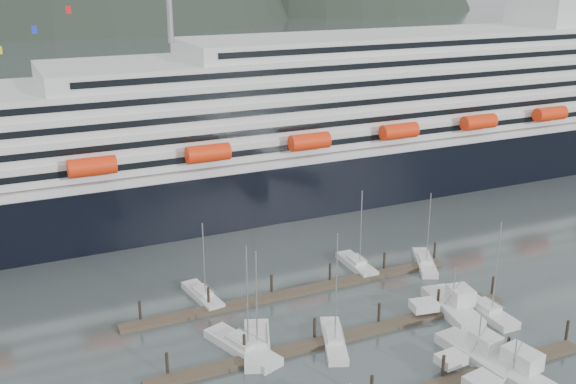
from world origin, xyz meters
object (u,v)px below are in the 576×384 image
object	(u,v)px
sailboat_d	(334,341)
trawler_d	(477,354)
sailboat_e	(203,296)
trawler_e	(451,306)
sailboat_g	(425,263)
sailboat_b	(242,348)
trawler_c	(512,373)
sailboat_a	(257,345)
sailboat_f	(357,265)
sailboat_h	(486,312)
cruise_ship	(370,126)

from	to	relation	value
sailboat_d	trawler_d	bearing A→B (deg)	-105.72
sailboat_e	trawler_e	world-z (taller)	sailboat_e
sailboat_d	trawler_d	world-z (taller)	sailboat_d
trawler_d	sailboat_g	bearing A→B (deg)	-28.27
trawler_d	sailboat_b	bearing A→B (deg)	55.49
sailboat_b	sailboat_g	xyz separation A→B (m)	(33.43, 10.75, -0.04)
sailboat_d	sailboat_e	bearing A→B (deg)	52.91
sailboat_g	trawler_c	world-z (taller)	sailboat_g
sailboat_a	trawler_c	size ratio (longest dim) A/B	0.99
sailboat_e	sailboat_g	size ratio (longest dim) A/B	0.95
sailboat_d	sailboat_e	xyz separation A→B (m)	(-10.66, 17.51, -0.02)
sailboat_d	sailboat_f	bearing A→B (deg)	-15.70
sailboat_d	sailboat_g	bearing A→B (deg)	-37.44
sailboat_b	sailboat_d	xyz separation A→B (m)	(10.49, -3.03, -0.02)
sailboat_d	trawler_c	bearing A→B (deg)	-114.52
sailboat_h	trawler_d	xyz separation A→B (m)	(-8.19, -7.94, 0.41)
sailboat_d	sailboat_e	distance (m)	20.51
sailboat_b	sailboat_g	bearing A→B (deg)	-90.98
sailboat_d	sailboat_h	distance (m)	21.34
cruise_ship	sailboat_e	world-z (taller)	cruise_ship
cruise_ship	sailboat_h	size ratio (longest dim) A/B	15.44
sailboat_h	trawler_d	size ratio (longest dim) A/B	1.23
sailboat_d	trawler_d	distance (m)	16.43
trawler_d	sailboat_f	bearing A→B (deg)	-6.10
sailboat_d	sailboat_e	world-z (taller)	sailboat_d
cruise_ship	sailboat_b	xyz separation A→B (m)	(-46.76, -49.44, -11.60)
cruise_ship	trawler_c	bearing A→B (deg)	-108.35
sailboat_f	trawler_c	world-z (taller)	sailboat_f
sailboat_b	sailboat_f	distance (m)	27.79
sailboat_d	trawler_c	distance (m)	20.24
sailboat_a	trawler_d	bearing A→B (deg)	-99.18
trawler_c	trawler_e	bearing A→B (deg)	-22.37
sailboat_h	sailboat_f	bearing A→B (deg)	22.14
sailboat_f	sailboat_g	bearing A→B (deg)	-109.36
sailboat_b	trawler_e	bearing A→B (deg)	-114.08
sailboat_f	sailboat_h	xyz separation A→B (m)	(7.98, -19.45, 0.01)
sailboat_h	sailboat_a	bearing A→B (deg)	80.75
sailboat_e	sailboat_h	distance (m)	37.41
sailboat_e	sailboat_h	bearing A→B (deg)	-128.75
sailboat_a	sailboat_e	distance (m)	14.86
sailboat_b	trawler_d	size ratio (longest dim) A/B	1.29
cruise_ship	trawler_c	size ratio (longest dim) A/B	15.51
sailboat_a	sailboat_f	distance (m)	26.43
sailboat_b	sailboat_d	world-z (taller)	sailboat_d
sailboat_f	trawler_c	size ratio (longest dim) A/B	0.94
sailboat_b	trawler_c	world-z (taller)	sailboat_b
cruise_ship	trawler_e	size ratio (longest dim) A/B	18.84
sailboat_g	trawler_d	world-z (taller)	sailboat_g
sailboat_g	sailboat_h	size ratio (longest dim) A/B	0.89
trawler_c	sailboat_h	bearing A→B (deg)	-39.17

